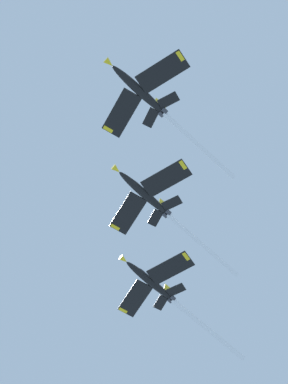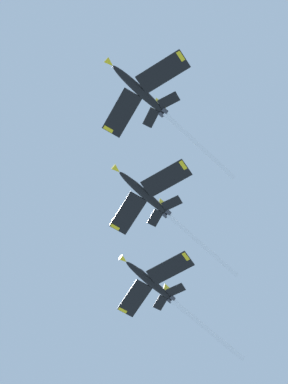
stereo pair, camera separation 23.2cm
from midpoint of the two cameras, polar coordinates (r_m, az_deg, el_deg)
The scene contains 3 objects.
jet_lead at distance 126.44m, azimuth 0.62°, elevation 7.03°, with size 21.75×25.16×7.46m.
jet_second at distance 134.18m, azimuth 0.96°, elevation -1.01°, with size 22.39×26.04×7.47m.
jet_third at distance 144.74m, azimuth 1.80°, elevation -8.13°, with size 23.43×26.92×8.03m.
Camera 2 is at (-13.15, 53.92, 1.62)m, focal length 68.15 mm.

